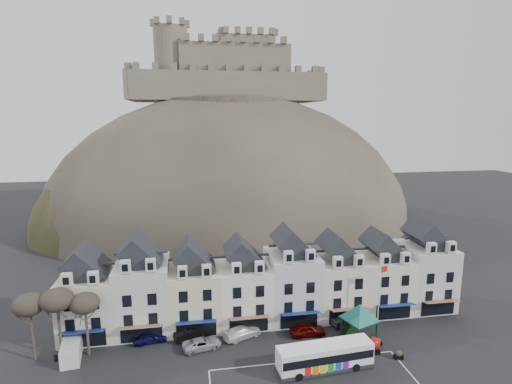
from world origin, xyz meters
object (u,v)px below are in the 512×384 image
car_silver (202,344)px  car_white (242,332)px  flagpole (380,293)px  white_van (72,350)px  bus_shelter (360,312)px  car_navy (150,337)px  car_black (192,333)px  bus (325,356)px  car_charcoal (346,321)px  car_maroon (307,330)px  red_buoy (373,345)px

car_silver → car_white: (5.20, 1.69, 0.08)m
flagpole → white_van: 38.71m
bus_shelter → flagpole: (3.43, 1.65, 1.50)m
flagpole → car_navy: (-29.70, 2.06, -4.51)m
flagpole → white_van: size_ratio=1.84×
car_navy → white_van: bearing=92.4°
car_black → bus_shelter: bearing=-114.8°
flagpole → bus: bearing=-145.0°
white_van → car_black: bearing=-0.4°
car_charcoal → car_black: bearing=75.6°
bus_shelter → white_van: (-35.05, 1.78, -2.64)m
car_navy → car_maroon: (20.05, -1.77, 0.08)m
car_charcoal → flagpole: bearing=-130.3°
car_maroon → car_charcoal: bearing=-76.5°
bus → flagpole: flagpole is taller
bus → car_maroon: 7.23m
car_silver → flagpole: bearing=-101.6°
red_buoy → car_charcoal: size_ratio=0.45×
car_silver → car_white: size_ratio=0.91×
red_buoy → car_navy: 27.64m
car_navy → car_white: 11.63m
red_buoy → car_maroon: size_ratio=0.42×
flagpole → car_navy: bearing=176.0°
car_black → bus: bearing=-136.1°
car_silver → white_van: bearing=75.1°
bus → car_navy: size_ratio=2.66×
car_navy → car_charcoal: size_ratio=0.98×
bus_shelter → car_silver: (-19.87, 1.21, -3.06)m
car_navy → car_silver: bearing=-121.4°
bus → flagpole: bearing=30.5°
red_buoy → flagpole: bearing=58.3°
white_van → car_maroon: size_ratio=1.07×
car_black → car_charcoal: bearing=-105.4°
red_buoy → white_van: 35.91m
car_navy → car_black: bearing=-100.0°
car_white → car_silver: bearing=83.8°
flagpole → car_white: size_ratio=1.78×
white_van → car_charcoal: (34.78, 1.71, -0.38)m
flagpole → car_white: 18.69m
car_silver → red_buoy: bearing=-114.5°
red_buoy → car_black: size_ratio=0.42×
car_black → car_silver: (1.20, -2.50, -0.10)m
red_buoy → car_white: (-15.20, 5.94, -0.24)m
white_van → car_black: 14.12m
bus_shelter → car_maroon: (-6.22, 1.94, -2.93)m
bus_shelter → car_navy: bus_shelter is taller
car_navy → car_maroon: bearing=-105.1°
red_buoy → car_charcoal: bearing=97.0°
flagpole → car_white: flagpole is taller
bus_shelter → car_charcoal: 4.62m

